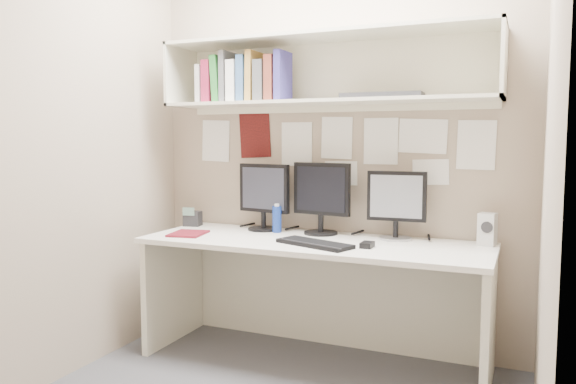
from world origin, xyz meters
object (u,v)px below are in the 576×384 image
at_px(desk, 314,301).
at_px(monitor_center, 321,195).
at_px(monitor_right, 396,202).
at_px(monitor_left, 264,194).
at_px(maroon_notebook, 188,234).
at_px(desk_phone, 193,218).
at_px(speaker, 487,229).
at_px(keyboard, 315,244).

relative_size(desk, monitor_center, 4.56).
bearing_deg(monitor_center, monitor_right, 8.54).
bearing_deg(monitor_left, maroon_notebook, -125.66).
distance_m(monitor_left, monitor_right, 0.85).
relative_size(monitor_right, desk_phone, 3.07).
xyz_separation_m(monitor_left, desk_phone, (-0.52, -0.04, -0.18)).
relative_size(monitor_left, speaker, 2.37).
distance_m(monitor_center, maroon_notebook, 0.85).
bearing_deg(desk_phone, monitor_right, -8.98).
bearing_deg(monitor_center, monitor_left, -171.48).
distance_m(monitor_right, keyboard, 0.56).
bearing_deg(keyboard, desk, 132.16).
bearing_deg(monitor_center, maroon_notebook, -146.22).
relative_size(maroon_notebook, desk_phone, 1.84).
height_order(keyboard, maroon_notebook, keyboard).
bearing_deg(keyboard, maroon_notebook, -161.46).
xyz_separation_m(desk, monitor_right, (0.43, 0.22, 0.58)).
bearing_deg(monitor_left, monitor_center, 9.30).
xyz_separation_m(monitor_center, maroon_notebook, (-0.74, -0.35, -0.23)).
height_order(monitor_left, keyboard, monitor_left).
bearing_deg(desk_phone, desk, -21.45).
height_order(monitor_center, keyboard, monitor_center).
bearing_deg(maroon_notebook, monitor_left, 34.61).
xyz_separation_m(monitor_left, monitor_center, (0.39, -0.00, 0.01)).
relative_size(keyboard, speaker, 2.48).
bearing_deg(monitor_right, desk_phone, 178.53).
relative_size(monitor_right, keyboard, 0.90).
bearing_deg(desk_phone, keyboard, -28.98).
xyz_separation_m(maroon_notebook, desk_phone, (-0.17, 0.31, 0.04)).
xyz_separation_m(desk, desk_phone, (-0.94, 0.18, 0.41)).
height_order(monitor_right, maroon_notebook, monitor_right).
distance_m(monitor_center, keyboard, 0.45).
xyz_separation_m(desk, maroon_notebook, (-0.77, -0.13, 0.37)).
height_order(desk, monitor_center, monitor_center).
bearing_deg(monitor_right, monitor_center, 176.84).
relative_size(monitor_left, keyboard, 0.96).
bearing_deg(desk, monitor_right, 27.10).
distance_m(desk, desk_phone, 1.04).
xyz_separation_m(monitor_left, speaker, (1.36, 0.01, -0.14)).
bearing_deg(desk, monitor_center, 98.85).
xyz_separation_m(monitor_center, speaker, (0.97, 0.01, -0.15)).
xyz_separation_m(monitor_center, desk_phone, (-0.91, -0.04, -0.19)).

